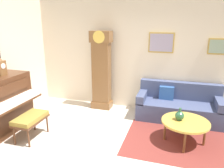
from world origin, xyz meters
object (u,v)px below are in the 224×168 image
object	(u,v)px
grandfather_clock	(101,73)
mantel_clock	(1,67)
piano_bench	(30,119)
green_jug	(180,116)
couch	(178,106)
coffee_table	(185,123)

from	to	relation	value
grandfather_clock	mantel_clock	world-z (taller)	grandfather_clock
piano_bench	grandfather_clock	bearing A→B (deg)	67.02
green_jug	grandfather_clock	bearing A→B (deg)	149.51
couch	green_jug	xyz separation A→B (m)	(0.01, -1.07, 0.23)
coffee_table	mantel_clock	size ratio (longest dim) A/B	2.32
grandfather_clock	piano_bench	bearing A→B (deg)	-112.98
coffee_table	mantel_clock	bearing A→B (deg)	-171.93
piano_bench	couch	bearing A→B (deg)	33.08
piano_bench	grandfather_clock	xyz separation A→B (m)	(0.80, 1.89, 0.56)
grandfather_clock	green_jug	distance (m)	2.33
couch	green_jug	bearing A→B (deg)	-89.22
mantel_clock	green_jug	bearing A→B (deg)	8.58
couch	mantel_clock	size ratio (longest dim) A/B	5.00
mantel_clock	coffee_table	bearing A→B (deg)	8.07
piano_bench	green_jug	size ratio (longest dim) A/B	2.92
mantel_clock	green_jug	distance (m)	3.64
couch	grandfather_clock	bearing A→B (deg)	177.31
coffee_table	mantel_clock	distance (m)	3.78
couch	mantel_clock	xyz separation A→B (m)	(-3.50, -1.60, 1.05)
coffee_table	green_jug	xyz separation A→B (m)	(-0.11, 0.02, 0.12)
mantel_clock	piano_bench	bearing A→B (deg)	-15.36
grandfather_clock	couch	size ratio (longest dim) A/B	1.07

